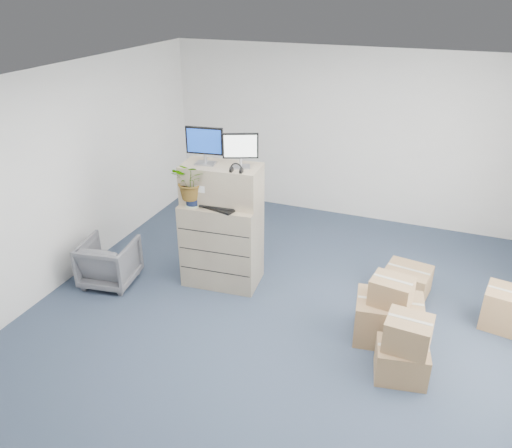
% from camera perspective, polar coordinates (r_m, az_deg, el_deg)
% --- Properties ---
extents(ground, '(7.00, 7.00, 0.00)m').
position_cam_1_polar(ground, '(6.00, 2.01, -12.02)').
color(ground, '#29384B').
rests_on(ground, ground).
extents(wall_back, '(6.00, 0.02, 2.80)m').
position_cam_1_polar(wall_back, '(8.44, 10.26, 9.91)').
color(wall_back, silver).
rests_on(wall_back, ground).
extents(filing_cabinet_lower, '(1.03, 0.68, 1.15)m').
position_cam_1_polar(filing_cabinet_lower, '(6.61, -3.90, -2.18)').
color(filing_cabinet_lower, '#9D866C').
rests_on(filing_cabinet_lower, ground).
extents(filing_cabinet_upper, '(1.02, 0.57, 0.49)m').
position_cam_1_polar(filing_cabinet_upper, '(6.31, -3.95, 4.62)').
color(filing_cabinet_upper, '#9D866C').
rests_on(filing_cabinet_upper, filing_cabinet_lower).
extents(monitor_left, '(0.47, 0.21, 0.47)m').
position_cam_1_polar(monitor_left, '(6.19, -5.90, 9.12)').
color(monitor_left, '#99999E').
rests_on(monitor_left, filing_cabinet_upper).
extents(monitor_right, '(0.41, 0.24, 0.43)m').
position_cam_1_polar(monitor_right, '(6.06, -1.79, 8.63)').
color(monitor_right, '#99999E').
rests_on(monitor_right, filing_cabinet_upper).
extents(headphones, '(0.15, 0.03, 0.15)m').
position_cam_1_polar(headphones, '(5.96, -2.27, 6.31)').
color(headphones, black).
rests_on(headphones, filing_cabinet_upper).
extents(keyboard, '(0.55, 0.33, 0.03)m').
position_cam_1_polar(keyboard, '(6.23, -4.44, 1.98)').
color(keyboard, black).
rests_on(keyboard, filing_cabinet_lower).
extents(mouse, '(0.12, 0.09, 0.04)m').
position_cam_1_polar(mouse, '(6.17, -1.31, 1.87)').
color(mouse, silver).
rests_on(mouse, filing_cabinet_lower).
extents(water_bottle, '(0.08, 0.08, 0.27)m').
position_cam_1_polar(water_bottle, '(6.33, -3.13, 3.63)').
color(water_bottle, gray).
rests_on(water_bottle, filing_cabinet_lower).
extents(phone_dock, '(0.07, 0.06, 0.15)m').
position_cam_1_polar(phone_dock, '(6.37, -4.68, 2.91)').
color(phone_dock, silver).
rests_on(phone_dock, filing_cabinet_lower).
extents(external_drive, '(0.20, 0.15, 0.06)m').
position_cam_1_polar(external_drive, '(6.39, -0.86, 2.84)').
color(external_drive, black).
rests_on(external_drive, filing_cabinet_lower).
extents(tissue_box, '(0.30, 0.19, 0.10)m').
position_cam_1_polar(tissue_box, '(6.28, -1.31, 3.23)').
color(tissue_box, '#468AEE').
rests_on(tissue_box, external_drive).
extents(potted_plant, '(0.51, 0.55, 0.47)m').
position_cam_1_polar(potted_plant, '(6.23, -7.35, 4.38)').
color(potted_plant, '#ABC49E').
rests_on(potted_plant, filing_cabinet_lower).
extents(office_chair, '(0.76, 0.72, 0.69)m').
position_cam_1_polar(office_chair, '(6.95, -16.45, -3.96)').
color(office_chair, '#57575C').
rests_on(office_chair, ground).
extents(cardboard_boxes, '(2.13, 2.14, 0.81)m').
position_cam_1_polar(cardboard_boxes, '(6.07, 18.66, -9.80)').
color(cardboard_boxes, '#9A744A').
rests_on(cardboard_boxes, ground).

